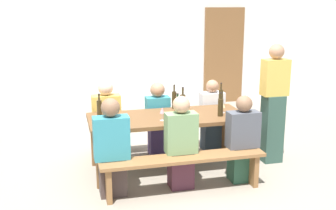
{
  "coord_description": "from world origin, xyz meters",
  "views": [
    {
      "loc": [
        -1.34,
        -5.2,
        2.23
      ],
      "look_at": [
        0.0,
        0.0,
        0.9
      ],
      "focal_mm": 44.93,
      "sensor_mm": 36.0,
      "label": 1
    }
  ],
  "objects_px": {
    "wine_bottle_1": "(183,101)",
    "seated_guest_far_2": "(211,117)",
    "bench_far": "(156,128)",
    "wine_bottle_3": "(220,107)",
    "wine_glass_0": "(102,121)",
    "seated_guest_far_1": "(158,120)",
    "wine_bottle_4": "(174,99)",
    "wine_bottle_0": "(99,108)",
    "wine_glass_2": "(186,104)",
    "seated_guest_far_0": "(107,122)",
    "seated_guest_near_1": "(181,145)",
    "wine_glass_3": "(162,111)",
    "wooden_door": "(224,56)",
    "wine_bottle_2": "(221,98)",
    "wine_glass_1": "(223,105)",
    "wine_bottle_5": "(177,108)",
    "bench_near": "(184,164)",
    "tasting_table": "(168,121)",
    "seated_guest_near_0": "(112,150)",
    "seated_guest_near_2": "(242,141)"
  },
  "relations": [
    {
      "from": "wine_bottle_4",
      "to": "wine_bottle_1",
      "type": "bearing_deg",
      "value": -41.08
    },
    {
      "from": "wine_bottle_5",
      "to": "wine_bottle_1",
      "type": "bearing_deg",
      "value": 64.65
    },
    {
      "from": "seated_guest_near_0",
      "to": "tasting_table",
      "type": "bearing_deg",
      "value": -54.4
    },
    {
      "from": "wine_glass_0",
      "to": "seated_guest_far_1",
      "type": "relative_size",
      "value": 0.13
    },
    {
      "from": "seated_guest_near_1",
      "to": "seated_guest_far_2",
      "type": "distance_m",
      "value": 1.44
    },
    {
      "from": "wine_bottle_0",
      "to": "wine_bottle_4",
      "type": "height_order",
      "value": "wine_bottle_4"
    },
    {
      "from": "bench_near",
      "to": "wine_bottle_4",
      "type": "relative_size",
      "value": 5.82
    },
    {
      "from": "wine_glass_0",
      "to": "wooden_door",
      "type": "bearing_deg",
      "value": 51.57
    },
    {
      "from": "bench_far",
      "to": "seated_guest_near_2",
      "type": "bearing_deg",
      "value": -58.58
    },
    {
      "from": "seated_guest_far_0",
      "to": "seated_guest_far_2",
      "type": "relative_size",
      "value": 1.06
    },
    {
      "from": "wine_bottle_2",
      "to": "seated_guest_far_2",
      "type": "height_order",
      "value": "wine_bottle_2"
    },
    {
      "from": "wine_bottle_2",
      "to": "wine_glass_1",
      "type": "height_order",
      "value": "wine_bottle_2"
    },
    {
      "from": "wine_bottle_4",
      "to": "wine_glass_3",
      "type": "height_order",
      "value": "wine_bottle_4"
    },
    {
      "from": "wine_bottle_2",
      "to": "wine_glass_3",
      "type": "xyz_separation_m",
      "value": [
        -0.99,
        -0.49,
        -0.01
      ]
    },
    {
      "from": "tasting_table",
      "to": "seated_guest_near_2",
      "type": "distance_m",
      "value": 1.02
    },
    {
      "from": "tasting_table",
      "to": "bench_far",
      "type": "bearing_deg",
      "value": 90.0
    },
    {
      "from": "wine_bottle_0",
      "to": "seated_guest_near_0",
      "type": "xyz_separation_m",
      "value": [
        0.06,
        -0.8,
        -0.31
      ]
    },
    {
      "from": "bench_far",
      "to": "wine_bottle_2",
      "type": "relative_size",
      "value": 5.68
    },
    {
      "from": "seated_guest_near_0",
      "to": "seated_guest_far_2",
      "type": "relative_size",
      "value": 1.07
    },
    {
      "from": "seated_guest_near_0",
      "to": "seated_guest_near_1",
      "type": "xyz_separation_m",
      "value": [
        0.83,
        0.0,
        -0.01
      ]
    },
    {
      "from": "seated_guest_near_0",
      "to": "seated_guest_far_2",
      "type": "bearing_deg",
      "value": -54.58
    },
    {
      "from": "seated_guest_far_1",
      "to": "tasting_table",
      "type": "bearing_deg",
      "value": 0.51
    },
    {
      "from": "tasting_table",
      "to": "wine_bottle_4",
      "type": "height_order",
      "value": "wine_bottle_4"
    },
    {
      "from": "wooden_door",
      "to": "wine_bottle_5",
      "type": "relative_size",
      "value": 6.48
    },
    {
      "from": "tasting_table",
      "to": "bench_near",
      "type": "xyz_separation_m",
      "value": [
        0.0,
        -0.74,
        -0.32
      ]
    },
    {
      "from": "wine_bottle_0",
      "to": "seated_guest_far_1",
      "type": "distance_m",
      "value": 1.01
    },
    {
      "from": "wine_bottle_4",
      "to": "wine_glass_2",
      "type": "xyz_separation_m",
      "value": [
        0.09,
        -0.27,
        -0.01
      ]
    },
    {
      "from": "bench_far",
      "to": "seated_guest_near_1",
      "type": "xyz_separation_m",
      "value": [
        0.01,
        -1.33,
        0.19
      ]
    },
    {
      "from": "seated_guest_far_2",
      "to": "wine_bottle_5",
      "type": "bearing_deg",
      "value": -46.53
    },
    {
      "from": "wine_bottle_0",
      "to": "wine_bottle_1",
      "type": "distance_m",
      "value": 1.17
    },
    {
      "from": "wine_bottle_3",
      "to": "wooden_door",
      "type": "bearing_deg",
      "value": 67.7
    },
    {
      "from": "wine_bottle_4",
      "to": "seated_guest_near_2",
      "type": "distance_m",
      "value": 1.21
    },
    {
      "from": "wine_bottle_4",
      "to": "wine_glass_1",
      "type": "distance_m",
      "value": 0.7
    },
    {
      "from": "wine_bottle_4",
      "to": "seated_guest_near_1",
      "type": "xyz_separation_m",
      "value": [
        -0.18,
        -0.97,
        -0.33
      ]
    },
    {
      "from": "wine_glass_2",
      "to": "wine_glass_3",
      "type": "bearing_deg",
      "value": -143.94
    },
    {
      "from": "wine_bottle_5",
      "to": "seated_guest_far_0",
      "type": "xyz_separation_m",
      "value": [
        -0.85,
        0.7,
        -0.32
      ]
    },
    {
      "from": "wine_bottle_5",
      "to": "wine_glass_2",
      "type": "relative_size",
      "value": 1.93
    },
    {
      "from": "bench_far",
      "to": "wine_bottle_3",
      "type": "relative_size",
      "value": 6.18
    },
    {
      "from": "wine_bottle_0",
      "to": "wine_glass_0",
      "type": "height_order",
      "value": "wine_bottle_0"
    },
    {
      "from": "wine_bottle_0",
      "to": "seated_guest_far_1",
      "type": "bearing_deg",
      "value": 23.65
    },
    {
      "from": "wine_bottle_4",
      "to": "seated_guest_near_0",
      "type": "xyz_separation_m",
      "value": [
        -1.01,
        -0.97,
        -0.32
      ]
    },
    {
      "from": "wine_bottle_1",
      "to": "seated_guest_far_2",
      "type": "bearing_deg",
      "value": 28.87
    },
    {
      "from": "bench_far",
      "to": "wine_bottle_4",
      "type": "relative_size",
      "value": 5.82
    },
    {
      "from": "bench_far",
      "to": "wine_bottle_4",
      "type": "xyz_separation_m",
      "value": [
        0.19,
        -0.36,
        0.52
      ]
    },
    {
      "from": "tasting_table",
      "to": "seated_guest_far_2",
      "type": "bearing_deg",
      "value": 35.25
    },
    {
      "from": "wine_bottle_0",
      "to": "wine_glass_2",
      "type": "xyz_separation_m",
      "value": [
        1.16,
        -0.11,
        0.0
      ]
    },
    {
      "from": "wine_glass_2",
      "to": "wine_bottle_5",
      "type": "bearing_deg",
      "value": -130.22
    },
    {
      "from": "wine_bottle_2",
      "to": "seated_guest_far_1",
      "type": "relative_size",
      "value": 0.32
    },
    {
      "from": "wine_glass_0",
      "to": "seated_guest_far_0",
      "type": "bearing_deg",
      "value": 81.25
    },
    {
      "from": "bench_far",
      "to": "wine_glass_2",
      "type": "relative_size",
      "value": 11.84
    }
  ]
}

